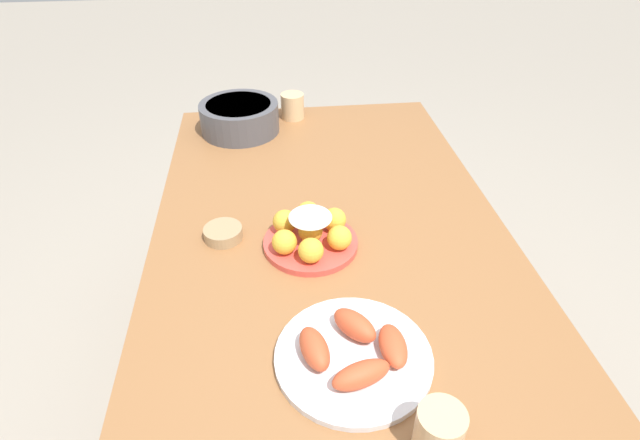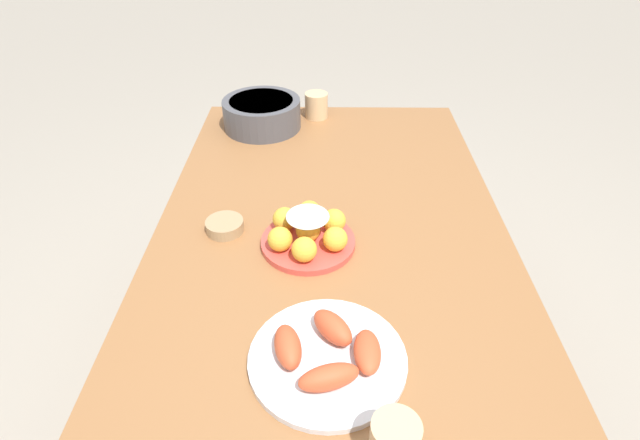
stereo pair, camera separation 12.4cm
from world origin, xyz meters
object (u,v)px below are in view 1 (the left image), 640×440
cake_plate (310,234)px  sauce_bowl (223,233)px  serving_bowl (240,117)px  cup_far (293,106)px  dining_table (328,247)px  seafood_platter (354,353)px  cup_near (439,432)px

cake_plate → sauce_bowl: bearing=75.8°
cake_plate → serving_bowl: bearing=15.4°
cake_plate → cup_far: 0.74m
dining_table → serving_bowl: (0.56, 0.24, 0.14)m
sauce_bowl → cake_plate: bearing=-104.2°
dining_table → serving_bowl: size_ratio=5.49×
cake_plate → cup_far: cake_plate is taller
dining_table → cup_far: cup_far is taller
seafood_platter → dining_table: bearing=-1.2°
serving_bowl → cup_near: serving_bowl is taller
cup_far → cake_plate: bearing=179.4°
serving_bowl → cup_far: 0.21m
cake_plate → seafood_platter: 0.35m
dining_table → cup_far: size_ratio=16.42×
seafood_platter → cup_near: bearing=-151.6°
cup_near → cup_far: bearing=6.3°
serving_bowl → seafood_platter: 1.03m
sauce_bowl → seafood_platter: size_ratio=0.32×
cup_near → seafood_platter: bearing=28.4°
seafood_platter → serving_bowl: bearing=12.7°
cake_plate → cup_far: size_ratio=2.59×
dining_table → sauce_bowl: sauce_bowl is taller
dining_table → sauce_bowl: size_ratio=15.27×
cup_near → sauce_bowl: bearing=31.4°
cup_near → cup_far: cup_near is taller
seafood_platter → cup_far: (1.09, 0.04, 0.02)m
dining_table → cup_far: bearing=4.4°
serving_bowl → cup_near: (-1.19, -0.33, -0.01)m
dining_table → serving_bowl: 0.62m
cake_plate → serving_bowl: 0.68m
dining_table → seafood_platter: size_ratio=4.88×
seafood_platter → cup_far: 1.09m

